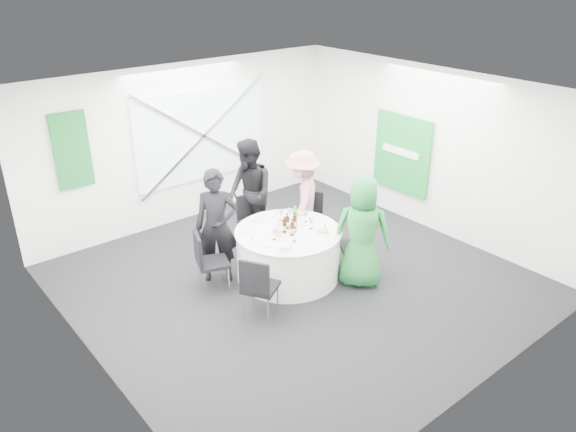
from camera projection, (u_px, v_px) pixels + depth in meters
floor at (297, 281)px, 8.34m from camera, size 6.00×6.00×0.00m
ceiling at (298, 93)px, 7.15m from camera, size 6.00×6.00×0.00m
wall_back at (187, 143)px, 9.84m from camera, size 6.00×0.00×6.00m
wall_front at (490, 284)px, 5.64m from camera, size 6.00×0.00×6.00m
wall_left at (84, 263)px, 6.02m from camera, size 0.00×6.00×6.00m
wall_right at (433, 151)px, 9.47m from camera, size 0.00×6.00×6.00m
window_panel at (202, 135)px, 9.95m from camera, size 2.60×0.03×1.60m
window_brace_a at (204, 136)px, 9.92m from camera, size 2.63×0.05×1.84m
window_brace_b at (204, 136)px, 9.92m from camera, size 2.63×0.05×1.84m
green_banner at (72, 151)px, 8.53m from camera, size 0.55×0.04×1.20m
green_sign at (402, 154)px, 9.94m from camera, size 0.05×1.20×1.40m
banquet_table at (288, 254)px, 8.32m from camera, size 1.56×1.56×0.76m
chair_back at (250, 217)px, 9.22m from camera, size 0.44×0.45×0.85m
chair_back_left at (207, 258)px, 7.87m from camera, size 0.54×0.54×0.93m
chair_back_right at (310, 214)px, 9.30m from camera, size 0.55×0.55×0.87m
chair_front_right at (360, 241)px, 8.37m from camera, size 0.57×0.57×0.91m
chair_front_left at (258, 284)px, 7.23m from camera, size 0.59×0.59×0.94m
person_man_back_left at (217, 226)px, 8.07m from camera, size 0.75×0.70×1.71m
person_man_back at (250, 193)px, 9.11m from camera, size 0.62×0.93×1.78m
person_woman_pink at (302, 199)px, 9.10m from camera, size 1.12×1.03×1.62m
person_woman_green at (362, 232)px, 7.95m from camera, size 0.93×0.96×1.67m
plate_back at (261, 219)px, 8.50m from camera, size 0.29×0.29×0.01m
plate_back_left at (249, 232)px, 8.12m from camera, size 0.24×0.24×0.01m
plate_back_right at (301, 214)px, 8.64m from camera, size 0.24×0.24×0.04m
plate_front_right at (323, 231)px, 8.11m from camera, size 0.24×0.24×0.04m
plate_front_left at (284, 248)px, 7.65m from camera, size 0.27×0.27×0.01m
napkin at (285, 246)px, 7.64m from camera, size 0.23×0.23×0.06m
beer_bottle_a at (284, 227)px, 8.07m from camera, size 0.06×0.06×0.25m
beer_bottle_b at (287, 223)px, 8.19m from camera, size 0.06×0.06×0.25m
beer_bottle_c at (295, 222)px, 8.21m from camera, size 0.06×0.06×0.25m
beer_bottle_d at (292, 229)px, 7.99m from camera, size 0.06×0.06×0.25m
green_water_bottle at (295, 217)px, 8.30m from camera, size 0.08×0.08×0.30m
clear_water_bottle at (278, 230)px, 7.93m from camera, size 0.08×0.08×0.28m
wine_glass_a at (311, 221)px, 8.17m from camera, size 0.07×0.07×0.17m
wine_glass_b at (281, 213)px, 8.43m from camera, size 0.07×0.07×0.17m
wine_glass_c at (290, 212)px, 8.47m from camera, size 0.07×0.07×0.17m
wine_glass_d at (274, 232)px, 7.86m from camera, size 0.07×0.07×0.17m
wine_glass_e at (295, 233)px, 7.81m from camera, size 0.07×0.07×0.17m
wine_glass_f at (306, 214)px, 8.38m from camera, size 0.07×0.07×0.17m
fork_a at (267, 247)px, 7.70m from camera, size 0.10×0.13×0.01m
knife_a at (289, 250)px, 7.63m from camera, size 0.10×0.13×0.01m
fork_b at (311, 217)px, 8.57m from camera, size 0.09×0.14×0.01m
knife_b at (291, 214)px, 8.67m from camera, size 0.08×0.14×0.01m
fork_c at (276, 215)px, 8.65m from camera, size 0.15×0.03×0.01m
knife_c at (259, 220)px, 8.48m from camera, size 0.15×0.03×0.01m
fork_d at (327, 235)px, 8.03m from camera, size 0.10×0.13×0.01m
knife_d at (325, 225)px, 8.32m from camera, size 0.10×0.13×0.01m
fork_e at (249, 230)px, 8.19m from camera, size 0.08×0.14×0.01m
knife_e at (252, 239)px, 7.91m from camera, size 0.09×0.14×0.01m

